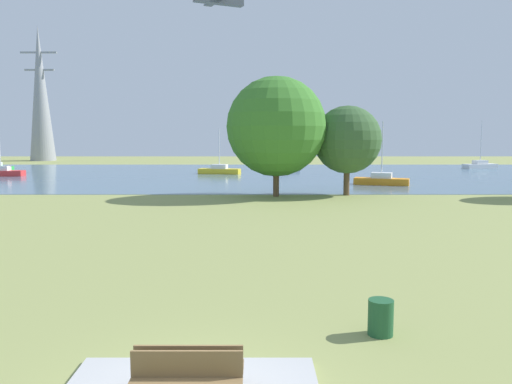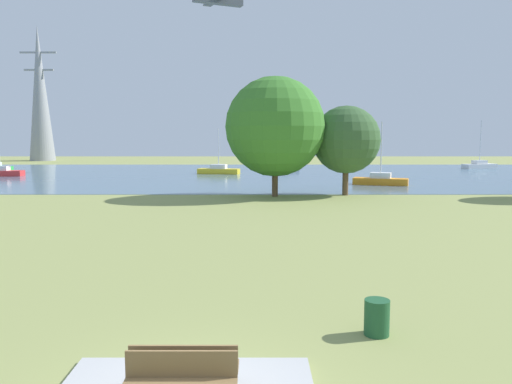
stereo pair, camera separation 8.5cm
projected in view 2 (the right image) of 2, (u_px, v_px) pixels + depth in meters
The scene contains 12 objects.
ground_plane at pixel (236, 210), 30.17m from camera, with size 160.00×160.00×0.00m, color #8C9351.
bench_facing_water at pixel (186, 371), 8.52m from camera, with size 1.80×0.48×0.89m.
litter_bin at pixel (377, 317), 11.23m from camera, with size 0.56×0.56×0.80m, color #1E512D.
water_surface at pixel (246, 174), 58.00m from camera, with size 140.00×40.00×0.02m, color slate.
sailboat_gray at pixel (281, 166), 66.05m from camera, with size 4.84×1.62×6.73m.
sailboat_red at pixel (1, 172), 55.62m from camera, with size 4.87×1.74×7.20m.
sailboat_orange at pixel (381, 180), 45.63m from camera, with size 5.03×3.01×5.70m.
sailboat_white at pixel (480, 165), 68.76m from camera, with size 5.03×2.94×6.46m.
sailboat_yellow at pixel (219, 170), 58.81m from camera, with size 5.00×2.41×5.24m.
tree_west_near at pixel (276, 127), 36.55m from camera, with size 7.21×7.21×8.68m.
tree_west_far at pixel (347, 140), 37.38m from camera, with size 5.01×5.01×6.63m.
electricity_pylon at pixel (40, 94), 89.62m from camera, with size 6.40×4.40×23.71m.
Camera 2 is at (1.19, -7.86, 4.40)m, focal length 35.56 mm.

